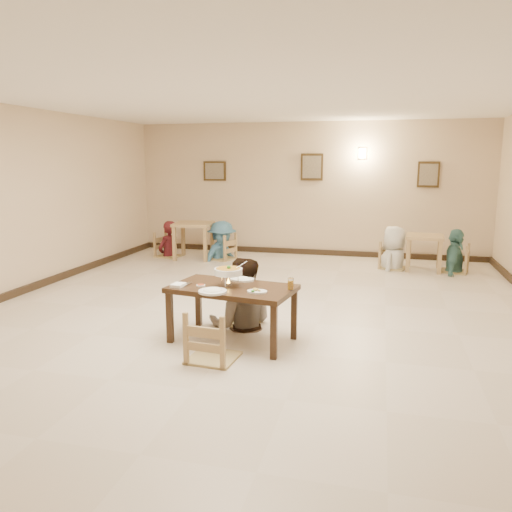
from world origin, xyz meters
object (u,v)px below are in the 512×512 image
(main_table, at_px, (232,293))
(bg_diner_c, at_px, (395,226))
(drink_glass, at_px, (291,284))
(bg_diner_d, at_px, (457,229))
(main_diner, at_px, (241,258))
(bg_chair_rl, at_px, (394,243))
(bg_diner_a, at_px, (168,221))
(bg_chair_ll, at_px, (168,234))
(bg_chair_rr, at_px, (456,246))
(bg_diner_b, at_px, (222,221))
(chair_near, at_px, (212,312))
(chair_far, at_px, (240,293))
(curry_warmer, at_px, (228,272))
(bg_table_right, at_px, (425,242))
(bg_chair_lr, at_px, (222,235))
(bg_table_left, at_px, (194,229))

(main_table, relative_size, bg_diner_c, 0.90)
(drink_glass, distance_m, bg_diner_d, 5.25)
(main_diner, distance_m, bg_chair_rl, 4.64)
(main_table, distance_m, bg_diner_a, 5.62)
(bg_chair_ll, distance_m, bg_chair_rr, 6.06)
(bg_chair_ll, xyz_separation_m, bg_diner_b, (1.26, 0.02, 0.32))
(bg_chair_rl, bearing_deg, main_table, 174.68)
(chair_near, height_order, main_diner, main_diner)
(chair_far, bearing_deg, main_table, -64.95)
(curry_warmer, relative_size, bg_chair_ll, 0.35)
(bg_table_right, distance_m, bg_chair_rr, 0.57)
(main_diner, xyz_separation_m, bg_diner_b, (-1.64, 4.23, -0.07))
(chair_far, distance_m, bg_chair_ll, 5.05)
(chair_far, distance_m, bg_chair_rl, 4.59)
(bg_diner_b, bearing_deg, main_table, -135.40)
(bg_chair_lr, distance_m, bg_chair_rl, 3.65)
(curry_warmer, xyz_separation_m, bg_diner_b, (-1.64, 4.80, -0.01))
(curry_warmer, height_order, bg_chair_rl, bg_chair_rl)
(chair_near, bearing_deg, bg_diner_c, -106.25)
(curry_warmer, distance_m, bg_chair_rr, 5.65)
(main_table, relative_size, bg_table_right, 2.04)
(bg_table_right, relative_size, bg_diner_d, 0.45)
(bg_chair_ll, relative_size, bg_chair_rl, 1.02)
(main_diner, xyz_separation_m, bg_table_right, (2.58, 4.14, -0.34))
(main_table, relative_size, bg_diner_b, 0.92)
(chair_near, distance_m, main_diner, 1.23)
(bg_diner_b, bearing_deg, bg_diner_c, -65.90)
(main_diner, relative_size, bg_diner_c, 1.06)
(bg_diner_d, bearing_deg, bg_chair_rl, 100.70)
(main_diner, xyz_separation_m, bg_chair_rr, (3.15, 4.11, -0.39))
(bg_chair_rr, relative_size, bg_diner_c, 0.61)
(curry_warmer, distance_m, bg_chair_ll, 5.60)
(chair_near, bearing_deg, bg_chair_rr, -116.45)
(curry_warmer, relative_size, bg_table_left, 0.42)
(bg_chair_rr, bearing_deg, bg_table_left, -76.49)
(bg_table_right, bearing_deg, main_table, -118.30)
(bg_diner_a, xyz_separation_m, bg_diner_c, (4.91, -0.05, 0.04))
(bg_chair_rl, bearing_deg, bg_diner_c, -9.34)
(bg_chair_rr, bearing_deg, drink_glass, -13.18)
(bg_chair_lr, height_order, bg_diner_d, bg_diner_d)
(drink_glass, relative_size, bg_diner_b, 0.08)
(chair_far, bearing_deg, bg_chair_ll, 142.25)
(bg_chair_rl, distance_m, bg_diner_c, 0.34)
(chair_far, bearing_deg, drink_glass, -20.68)
(main_table, bearing_deg, bg_diner_c, 76.28)
(curry_warmer, bearing_deg, bg_diner_c, 67.00)
(bg_diner_d, bearing_deg, main_diner, 155.85)
(bg_table_left, relative_size, bg_diner_b, 0.52)
(bg_chair_ll, bearing_deg, bg_diner_b, -76.70)
(chair_far, height_order, bg_chair_rr, bg_chair_rr)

